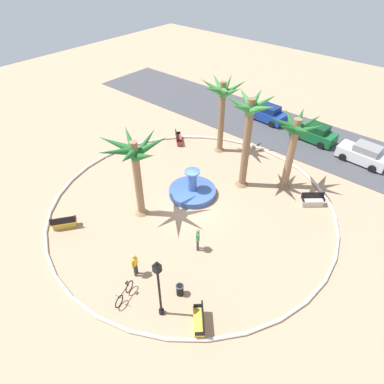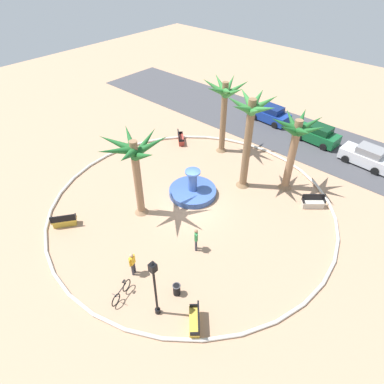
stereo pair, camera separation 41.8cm
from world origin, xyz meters
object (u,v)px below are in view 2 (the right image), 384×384
at_px(fountain, 193,191).
at_px(bench_north, 195,322).
at_px(trash_bin, 177,289).
at_px(parked_car_second, 317,134).
at_px(palm_tree_mid_plaza, 250,124).
at_px(palm_tree_near_fountain, 135,159).
at_px(parked_car_leftmost, 270,114).
at_px(bench_west, 313,203).
at_px(palm_tree_far_side, 225,100).
at_px(palm_tree_by_curb, 295,139).
at_px(lamppost, 155,285).
at_px(bicycle_red_frame, 121,292).
at_px(bench_east, 181,139).
at_px(person_cyclist_helmet, 132,263).
at_px(parked_car_third, 366,156).
at_px(bench_southeast, 64,221).
at_px(person_cyclist_photo, 196,239).

distance_m(fountain, bench_north, 10.51).
distance_m(trash_bin, parked_car_second, 20.38).
xyz_separation_m(palm_tree_mid_plaza, trash_bin, (2.97, -10.42, -4.78)).
bearing_deg(palm_tree_mid_plaza, palm_tree_near_fountain, -115.45).
relative_size(palm_tree_mid_plaza, parked_car_leftmost, 1.76).
relative_size(bench_west, parked_car_second, 0.37).
relative_size(palm_tree_far_side, parked_car_second, 1.57).
xyz_separation_m(palm_tree_by_curb, parked_car_leftmost, (-6.75, 8.64, -3.40)).
height_order(bench_north, lamppost, lamppost).
bearing_deg(palm_tree_near_fountain, bicycle_red_frame, -49.98).
distance_m(bench_east, bicycle_red_frame, 16.60).
distance_m(person_cyclist_helmet, parked_car_second, 20.99).
height_order(palm_tree_far_side, bench_west, palm_tree_far_side).
distance_m(bicycle_red_frame, parked_car_second, 22.42).
bearing_deg(bench_north, bicycle_red_frame, -161.50).
height_order(palm_tree_near_fountain, parked_car_third, palm_tree_near_fountain).
distance_m(palm_tree_near_fountain, person_cyclist_helmet, 6.31).
distance_m(bench_west, person_cyclist_helmet, 13.26).
relative_size(bench_north, person_cyclist_helmet, 0.91).
bearing_deg(parked_car_second, lamppost, -85.16).
xyz_separation_m(trash_bin, person_cyclist_helmet, (-2.77, -0.67, 0.55)).
bearing_deg(lamppost, parked_car_third, 82.24).
xyz_separation_m(bench_north, bicycle_red_frame, (-4.05, -1.36, 0.04)).
bearing_deg(parked_car_third, bench_east, -151.15).
bearing_deg(lamppost, palm_tree_near_fountain, 144.84).
relative_size(bench_north, bench_southeast, 0.95).
relative_size(palm_tree_by_curb, bench_north, 3.90).
relative_size(bench_east, bicycle_red_frame, 0.92).
bearing_deg(person_cyclist_helmet, bicycle_red_frame, -64.05).
relative_size(bicycle_red_frame, parked_car_leftmost, 0.41).
height_order(bicycle_red_frame, parked_car_second, parked_car_second).
bearing_deg(bench_east, bicycle_red_frame, -57.54).
xyz_separation_m(fountain, bench_east, (-5.88, 4.90, 0.04)).
relative_size(trash_bin, person_cyclist_photo, 0.43).
bearing_deg(bench_north, fountain, 132.43).
xyz_separation_m(fountain, bench_southeast, (-4.13, -8.16, 0.04)).
height_order(palm_tree_by_curb, parked_car_leftmost, palm_tree_by_curb).
bearing_deg(person_cyclist_photo, trash_bin, -66.60).
bearing_deg(trash_bin, parked_car_leftmost, 108.82).
xyz_separation_m(fountain, palm_tree_near_fountain, (-1.35, -3.89, 4.11)).
height_order(bench_west, parked_car_third, parked_car_third).
bearing_deg(palm_tree_near_fountain, fountain, 70.93).
distance_m(palm_tree_far_side, lamppost, 16.67).
bearing_deg(person_cyclist_photo, bench_north, -49.21).
relative_size(bench_west, trash_bin, 2.09).
relative_size(palm_tree_by_curb, bench_west, 3.87).
xyz_separation_m(bench_east, bench_southeast, (1.74, -13.06, 0.00)).
bearing_deg(palm_tree_mid_plaza, bench_west, 13.13).
height_order(parked_car_leftmost, parked_car_third, same).
bearing_deg(bench_southeast, bicycle_red_frame, -7.52).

